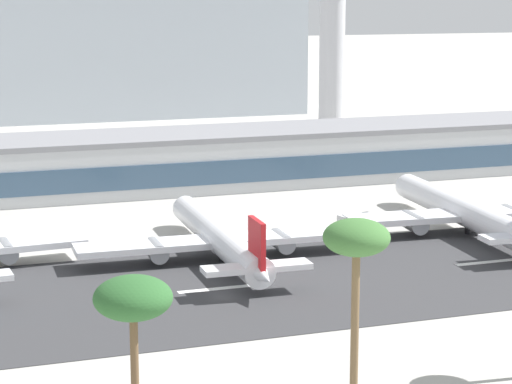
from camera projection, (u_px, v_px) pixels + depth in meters
name	position (u px, v px, depth m)	size (l,w,h in m)	color
ground_plane	(223.00, 297.00, 126.96)	(1400.00, 1400.00, 0.00)	#B2AFA8
runway_strip	(215.00, 289.00, 130.08)	(800.00, 39.82, 0.08)	#38383A
runway_centreline_dash_4	(223.00, 288.00, 130.45)	(12.00, 1.20, 0.01)	white
runway_centreline_dash_5	(494.00, 261.00, 143.30)	(12.00, 1.20, 0.01)	white
terminal_building	(139.00, 162.00, 194.19)	(207.36, 20.98, 10.76)	#B7BABC
control_tower	(332.00, 22.00, 253.92)	(14.28, 14.28, 46.93)	silver
distant_hotel_block	(97.00, 53.00, 307.21)	(124.29, 32.37, 38.30)	#A8B2BC
airliner_red_tail_gate_1	(221.00, 240.00, 143.11)	(40.92, 46.34, 9.67)	white
airliner_navy_tail_gate_2	(467.00, 214.00, 159.27)	(38.72, 49.22, 10.27)	white
service_box_truck_1	(356.00, 223.00, 159.19)	(6.37, 3.69, 3.25)	#2D3338
palm_tree_0	(356.00, 243.00, 93.18)	(6.21, 6.21, 17.02)	brown
palm_tree_1	(133.00, 301.00, 81.07)	(6.38, 6.38, 15.22)	brown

